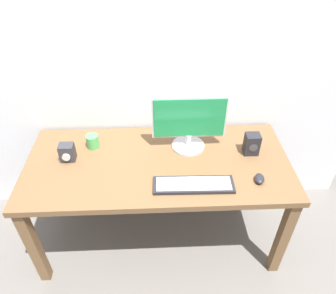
% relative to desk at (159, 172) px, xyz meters
% --- Properties ---
extents(ground_plane, '(6.00, 6.00, 0.00)m').
position_rel_desk_xyz_m(ground_plane, '(0.00, 0.00, -0.66)').
color(ground_plane, slate).
extents(wall_back, '(3.09, 0.04, 3.00)m').
position_rel_desk_xyz_m(wall_back, '(0.00, 0.42, 0.84)').
color(wall_back, silver).
rests_on(wall_back, ground_plane).
extents(desk, '(1.70, 0.77, 0.75)m').
position_rel_desk_xyz_m(desk, '(0.00, 0.00, 0.00)').
color(desk, brown).
rests_on(desk, ground_plane).
extents(monitor, '(0.48, 0.22, 0.38)m').
position_rel_desk_xyz_m(monitor, '(0.21, 0.16, 0.28)').
color(monitor, silver).
rests_on(monitor, desk).
extents(keyboard_primary, '(0.48, 0.15, 0.02)m').
position_rel_desk_xyz_m(keyboard_primary, '(0.21, -0.23, 0.10)').
color(keyboard_primary, '#232328').
rests_on(keyboard_primary, desk).
extents(mouse, '(0.08, 0.10, 0.04)m').
position_rel_desk_xyz_m(mouse, '(0.60, -0.20, 0.11)').
color(mouse, '#232328').
rests_on(mouse, desk).
extents(speaker_right, '(0.09, 0.08, 0.15)m').
position_rel_desk_xyz_m(speaker_right, '(0.61, 0.07, 0.16)').
color(speaker_right, '#232328').
rests_on(speaker_right, desk).
extents(audio_controller, '(0.09, 0.09, 0.12)m').
position_rel_desk_xyz_m(audio_controller, '(-0.58, 0.05, 0.15)').
color(audio_controller, '#333338').
rests_on(audio_controller, desk).
extents(coffee_mug, '(0.08, 0.08, 0.09)m').
position_rel_desk_xyz_m(coffee_mug, '(-0.43, 0.18, 0.13)').
color(coffee_mug, '#4CB259').
rests_on(coffee_mug, desk).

